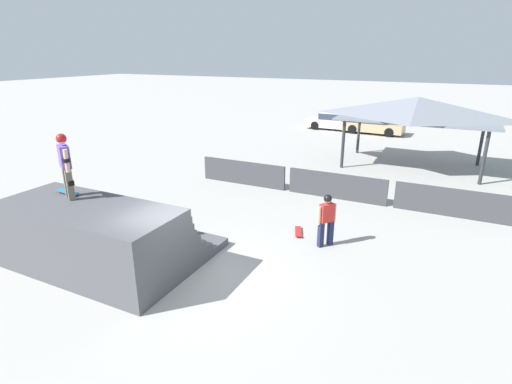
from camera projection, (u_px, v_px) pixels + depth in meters
The scene contains 10 objects.
ground_plane at pixel (190, 278), 10.58m from camera, with size 160.00×160.00×0.00m, color #A3A09B.
quarter_pipe_ramp at pixel (101, 237), 11.00m from camera, with size 5.09×4.00×1.86m.
skater_on_deck at pixel (65, 162), 10.66m from camera, with size 0.74×0.52×1.79m.
skateboard_on_deck at pixel (68, 192), 11.25m from camera, with size 0.86×0.29×0.09m.
bystander_walking at pixel (327, 216), 12.03m from camera, with size 0.48×0.58×1.67m.
skateboard_on_ground at pixel (298, 232), 13.14m from camera, with size 0.50×0.86×0.09m.
barrier_fence at pixel (336, 186), 16.17m from camera, with size 12.58×0.12×1.05m.
pavilion_shelter at pixel (417, 109), 19.93m from camera, with size 7.46×4.22×3.57m.
parked_car_white at pixel (335, 122), 30.74m from camera, with size 4.41×1.76×1.27m.
parked_car_tan at pixel (373, 125), 29.25m from camera, with size 4.38×1.92×1.27m.
Camera 1 is at (5.66, -7.51, 5.65)m, focal length 28.00 mm.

